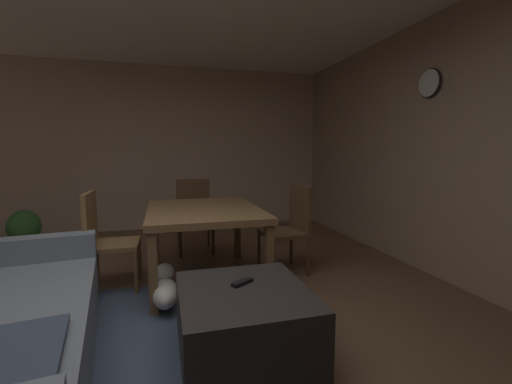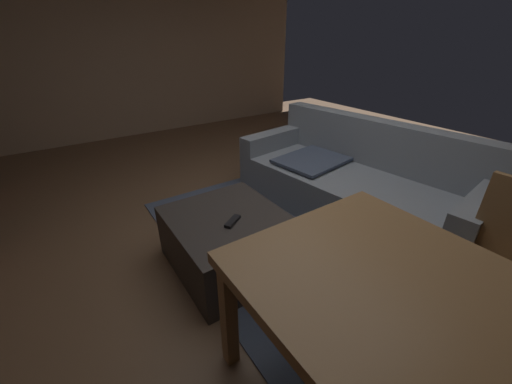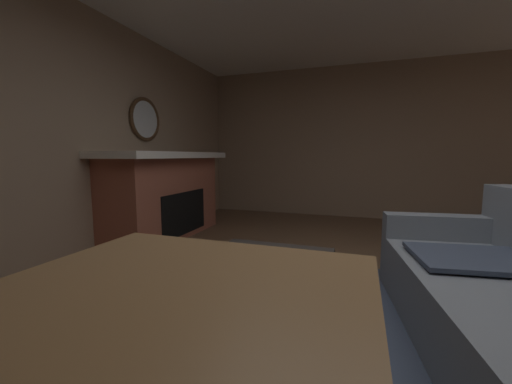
{
  "view_description": "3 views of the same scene",
  "coord_description": "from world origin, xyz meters",
  "px_view_note": "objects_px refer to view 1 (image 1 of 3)",
  "views": [
    {
      "loc": [
        -1.95,
        -0.13,
        1.3
      ],
      "look_at": [
        0.1,
        -0.69,
        1.05
      ],
      "focal_mm": 23.78,
      "sensor_mm": 36.0,
      "label": 1
    },
    {
      "loc": [
        1.72,
        -1.47,
        1.62
      ],
      "look_at": [
        0.26,
        -0.49,
        0.7
      ],
      "focal_mm": 21.17,
      "sensor_mm": 36.0,
      "label": 2
    },
    {
      "loc": [
        1.87,
        -0.03,
        1.11
      ],
      "look_at": [
        -0.51,
        -0.85,
        0.81
      ],
      "focal_mm": 21.59,
      "sensor_mm": 36.0,
      "label": 3
    }
  ],
  "objects_px": {
    "dining_chair_south": "(291,224)",
    "small_dog": "(165,289)",
    "dining_table": "(204,216)",
    "ottoman_coffee_table": "(244,322)",
    "dining_chair_north": "(103,235)",
    "potted_plant": "(24,228)",
    "tv_remote": "(242,282)",
    "wall_clock": "(430,83)",
    "dining_chair_east": "(194,211)"
  },
  "relations": [
    {
      "from": "dining_chair_south",
      "to": "small_dog",
      "type": "relative_size",
      "value": 1.95
    },
    {
      "from": "dining_table",
      "to": "dining_chair_south",
      "type": "bearing_deg",
      "value": -89.5
    },
    {
      "from": "ottoman_coffee_table",
      "to": "dining_chair_north",
      "type": "bearing_deg",
      "value": 37.23
    },
    {
      "from": "dining_table",
      "to": "small_dog",
      "type": "bearing_deg",
      "value": 145.45
    },
    {
      "from": "dining_chair_south",
      "to": "potted_plant",
      "type": "height_order",
      "value": "dining_chair_south"
    },
    {
      "from": "tv_remote",
      "to": "dining_chair_north",
      "type": "height_order",
      "value": "dining_chair_north"
    },
    {
      "from": "dining_chair_north",
      "to": "potted_plant",
      "type": "relative_size",
      "value": 1.77
    },
    {
      "from": "dining_chair_north",
      "to": "potted_plant",
      "type": "xyz_separation_m",
      "value": [
        1.73,
        1.25,
        -0.23
      ]
    },
    {
      "from": "dining_table",
      "to": "small_dog",
      "type": "relative_size",
      "value": 2.95
    },
    {
      "from": "dining_chair_south",
      "to": "wall_clock",
      "type": "height_order",
      "value": "wall_clock"
    },
    {
      "from": "tv_remote",
      "to": "dining_chair_east",
      "type": "height_order",
      "value": "dining_chair_east"
    },
    {
      "from": "dining_chair_south",
      "to": "wall_clock",
      "type": "relative_size",
      "value": 3.11
    },
    {
      "from": "potted_plant",
      "to": "wall_clock",
      "type": "bearing_deg",
      "value": -114.88
    },
    {
      "from": "dining_chair_south",
      "to": "dining_chair_north",
      "type": "xyz_separation_m",
      "value": [
        -0.01,
        1.87,
        0.0
      ]
    },
    {
      "from": "dining_table",
      "to": "dining_chair_north",
      "type": "distance_m",
      "value": 0.94
    },
    {
      "from": "dining_chair_north",
      "to": "potted_plant",
      "type": "bearing_deg",
      "value": 35.9
    },
    {
      "from": "ottoman_coffee_table",
      "to": "dining_table",
      "type": "relative_size",
      "value": 0.63
    },
    {
      "from": "tv_remote",
      "to": "dining_table",
      "type": "xyz_separation_m",
      "value": [
        1.26,
        0.1,
        0.22
      ]
    },
    {
      "from": "dining_chair_north",
      "to": "tv_remote",
      "type": "bearing_deg",
      "value": -140.62
    },
    {
      "from": "small_dog",
      "to": "tv_remote",
      "type": "bearing_deg",
      "value": -144.25
    },
    {
      "from": "dining_chair_south",
      "to": "small_dog",
      "type": "bearing_deg",
      "value": 113.61
    },
    {
      "from": "tv_remote",
      "to": "wall_clock",
      "type": "relative_size",
      "value": 0.54
    },
    {
      "from": "ottoman_coffee_table",
      "to": "tv_remote",
      "type": "relative_size",
      "value": 5.51
    },
    {
      "from": "tv_remote",
      "to": "dining_chair_south",
      "type": "xyz_separation_m",
      "value": [
        1.26,
        -0.83,
        0.08
      ]
    },
    {
      "from": "dining_chair_east",
      "to": "small_dog",
      "type": "bearing_deg",
      "value": 166.73
    },
    {
      "from": "dining_chair_south",
      "to": "dining_chair_north",
      "type": "bearing_deg",
      "value": 90.2
    },
    {
      "from": "potted_plant",
      "to": "small_dog",
      "type": "height_order",
      "value": "potted_plant"
    },
    {
      "from": "tv_remote",
      "to": "ottoman_coffee_table",
      "type": "bearing_deg",
      "value": 141.72
    },
    {
      "from": "dining_table",
      "to": "dining_chair_north",
      "type": "xyz_separation_m",
      "value": [
        0.0,
        0.93,
        -0.14
      ]
    },
    {
      "from": "ottoman_coffee_table",
      "to": "potted_plant",
      "type": "xyz_separation_m",
      "value": [
        3.07,
        2.27,
        0.07
      ]
    },
    {
      "from": "tv_remote",
      "to": "dining_chair_north",
      "type": "distance_m",
      "value": 1.63
    },
    {
      "from": "ottoman_coffee_table",
      "to": "potted_plant",
      "type": "bearing_deg",
      "value": 36.49
    },
    {
      "from": "ottoman_coffee_table",
      "to": "dining_chair_east",
      "type": "height_order",
      "value": "dining_chair_east"
    },
    {
      "from": "dining_table",
      "to": "potted_plant",
      "type": "relative_size",
      "value": 2.67
    },
    {
      "from": "tv_remote",
      "to": "small_dog",
      "type": "xyz_separation_m",
      "value": [
        0.68,
        0.49,
        -0.27
      ]
    },
    {
      "from": "dining_table",
      "to": "wall_clock",
      "type": "distance_m",
      "value": 2.68
    },
    {
      "from": "dining_chair_east",
      "to": "small_dog",
      "type": "distance_m",
      "value": 1.75
    },
    {
      "from": "dining_chair_east",
      "to": "dining_chair_north",
      "type": "xyz_separation_m",
      "value": [
        -1.09,
        0.93,
        0.0
      ]
    },
    {
      "from": "ottoman_coffee_table",
      "to": "small_dog",
      "type": "relative_size",
      "value": 1.85
    },
    {
      "from": "dining_chair_north",
      "to": "potted_plant",
      "type": "height_order",
      "value": "dining_chair_north"
    },
    {
      "from": "tv_remote",
      "to": "dining_chair_east",
      "type": "distance_m",
      "value": 2.35
    },
    {
      "from": "ottoman_coffee_table",
      "to": "small_dog",
      "type": "height_order",
      "value": "ottoman_coffee_table"
    },
    {
      "from": "dining_table",
      "to": "dining_chair_south",
      "type": "distance_m",
      "value": 0.94
    },
    {
      "from": "dining_chair_south",
      "to": "dining_chair_north",
      "type": "height_order",
      "value": "same"
    },
    {
      "from": "dining_chair_north",
      "to": "small_dog",
      "type": "bearing_deg",
      "value": -136.73
    },
    {
      "from": "ottoman_coffee_table",
      "to": "dining_chair_east",
      "type": "bearing_deg",
      "value": 2.13
    },
    {
      "from": "tv_remote",
      "to": "dining_chair_east",
      "type": "bearing_deg",
      "value": -30.23
    },
    {
      "from": "small_dog",
      "to": "dining_table",
      "type": "bearing_deg",
      "value": -34.55
    },
    {
      "from": "dining_table",
      "to": "dining_chair_south",
      "type": "relative_size",
      "value": 1.51
    },
    {
      "from": "ottoman_coffee_table",
      "to": "dining_chair_south",
      "type": "bearing_deg",
      "value": -31.91
    }
  ]
}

